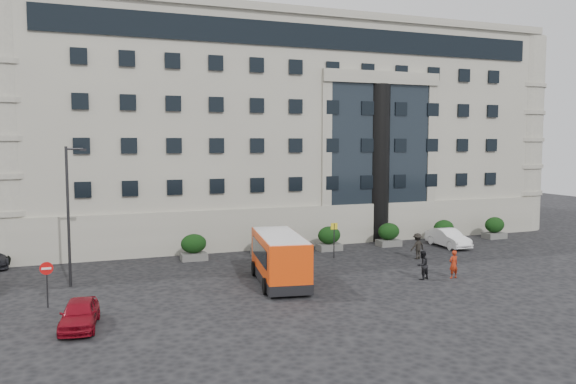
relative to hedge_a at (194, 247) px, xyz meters
name	(u,v)px	position (x,y,z in m)	size (l,w,h in m)	color
ground	(286,281)	(4.00, -7.80, -0.93)	(120.00, 120.00, 0.00)	black
civic_building	(266,135)	(10.00, 14.20, 8.07)	(44.00, 24.00, 18.00)	#9A9688
entrance_column	(379,163)	(16.00, 2.50, 5.57)	(1.80, 1.80, 13.00)	black
hedge_a	(194,247)	(0.00, 0.00, 0.00)	(1.80, 1.26, 1.84)	#5A5A57
hedge_b	(264,242)	(5.20, 0.00, 0.00)	(1.80, 1.26, 1.84)	#5A5A57
hedge_c	(329,238)	(10.40, 0.00, 0.00)	(1.80, 1.26, 1.84)	#5A5A57
hedge_d	(389,234)	(15.60, 0.00, 0.00)	(1.80, 1.26, 1.84)	#5A5A57
hedge_e	(444,231)	(20.80, 0.00, 0.00)	(1.80, 1.26, 1.84)	#5A5A57
hedge_f	(495,228)	(26.00, 0.00, 0.00)	(1.80, 1.26, 1.84)	#5A5A57
street_lamp	(69,211)	(-7.94, -4.80, 3.44)	(1.16, 0.18, 8.00)	#262628
bus_stop_sign	(334,234)	(9.50, -2.80, 0.80)	(0.50, 0.08, 2.52)	#262628
no_entry_sign	(47,275)	(-9.00, -8.84, 0.72)	(0.64, 0.16, 2.32)	#262628
minibus	(280,257)	(3.46, -8.28, 0.66)	(3.44, 7.19, 2.88)	#EA3E0B
red_truck	(15,239)	(-11.78, 5.09, 0.43)	(2.82, 5.16, 2.65)	maroon
parked_car_a	(80,314)	(-7.50, -12.64, -0.28)	(1.53, 3.79, 1.29)	maroon
white_taxi	(448,238)	(19.79, -1.98, -0.21)	(1.52, 4.36, 1.44)	white
pedestrian_a	(454,264)	(13.79, -10.72, -0.08)	(0.62, 0.41, 1.70)	#9E260F
pedestrian_b	(422,265)	(11.82, -10.34, -0.06)	(0.85, 0.66, 1.74)	black
pedestrian_c	(417,246)	(14.91, -5.10, -0.01)	(1.19, 0.68, 1.84)	black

